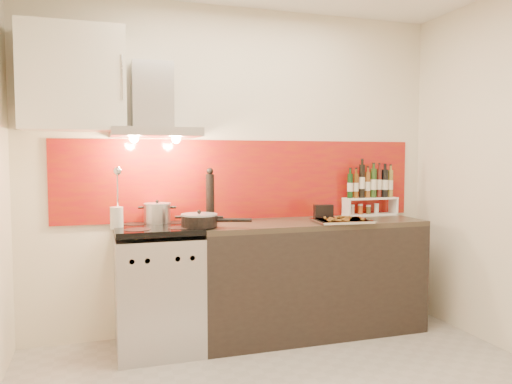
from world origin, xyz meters
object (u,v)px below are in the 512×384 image
object	(u,v)px
stock_pot	(157,213)
pepper_mill	(210,196)
range_stove	(158,290)
saute_pan	(200,220)
baking_tray	(342,220)
counter	(310,277)

from	to	relation	value
stock_pot	pepper_mill	xyz separation A→B (m)	(0.40, -0.05, 0.12)
range_stove	saute_pan	world-z (taller)	saute_pan
saute_pan	pepper_mill	xyz separation A→B (m)	(0.13, 0.26, 0.15)
pepper_mill	baking_tray	distance (m)	1.03
stock_pot	pepper_mill	size ratio (longest dim) A/B	0.48
counter	saute_pan	distance (m)	1.05
counter	saute_pan	xyz separation A→B (m)	(-0.91, -0.14, 0.51)
stock_pot	baking_tray	size ratio (longest dim) A/B	0.44
saute_pan	baking_tray	bearing A→B (deg)	-1.15
stock_pot	pepper_mill	distance (m)	0.42
pepper_mill	baking_tray	size ratio (longest dim) A/B	0.93
range_stove	stock_pot	distance (m)	0.57
stock_pot	saute_pan	world-z (taller)	stock_pot
range_stove	stock_pot	xyz separation A→B (m)	(0.02, 0.17, 0.54)
range_stove	baking_tray	size ratio (longest dim) A/B	2.00
saute_pan	pepper_mill	world-z (taller)	pepper_mill
range_stove	counter	world-z (taller)	range_stove
range_stove	saute_pan	xyz separation A→B (m)	(0.29, -0.14, 0.52)
range_stove	stock_pot	bearing A→B (deg)	83.21
pepper_mill	stock_pot	bearing A→B (deg)	173.43
range_stove	pepper_mill	distance (m)	0.79
counter	stock_pot	bearing A→B (deg)	171.86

